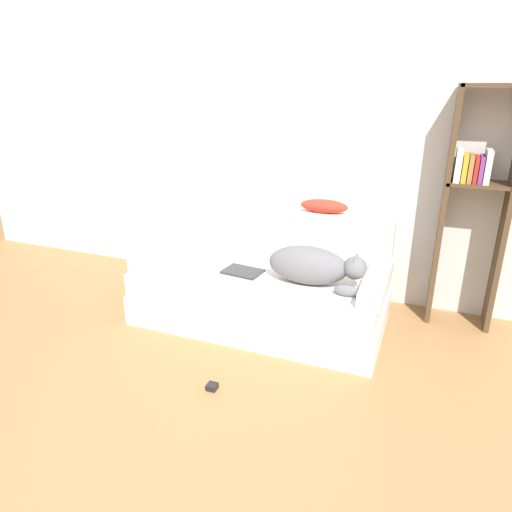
{
  "coord_description": "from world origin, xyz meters",
  "views": [
    {
      "loc": [
        1.05,
        -1.2,
        1.71
      ],
      "look_at": [
        -0.08,
        1.65,
        0.56
      ],
      "focal_mm": 32.0,
      "sensor_mm": 36.0,
      "label": 1
    }
  ],
  "objects_px": {
    "couch": "(261,296)",
    "dog": "(313,266)",
    "throw_pillow": "(324,206)",
    "laptop": "(243,271)",
    "bookshelf": "(475,196)",
    "power_adapter": "(212,387)"
  },
  "relations": [
    {
      "from": "throw_pillow",
      "to": "bookshelf",
      "type": "distance_m",
      "value": 1.06
    },
    {
      "from": "laptop",
      "to": "throw_pillow",
      "type": "relative_size",
      "value": 0.82
    },
    {
      "from": "laptop",
      "to": "bookshelf",
      "type": "distance_m",
      "value": 1.73
    },
    {
      "from": "throw_pillow",
      "to": "power_adapter",
      "type": "distance_m",
      "value": 1.6
    },
    {
      "from": "laptop",
      "to": "dog",
      "type": "bearing_deg",
      "value": 5.8
    },
    {
      "from": "dog",
      "to": "power_adapter",
      "type": "xyz_separation_m",
      "value": [
        -0.38,
        -0.83,
        -0.53
      ]
    },
    {
      "from": "couch",
      "to": "dog",
      "type": "xyz_separation_m",
      "value": [
        0.42,
        -0.09,
        0.34
      ]
    },
    {
      "from": "couch",
      "to": "bookshelf",
      "type": "relative_size",
      "value": 1.07
    },
    {
      "from": "laptop",
      "to": "bookshelf",
      "type": "bearing_deg",
      "value": 29.14
    },
    {
      "from": "dog",
      "to": "bookshelf",
      "type": "distance_m",
      "value": 1.25
    },
    {
      "from": "dog",
      "to": "throw_pillow",
      "type": "height_order",
      "value": "throw_pillow"
    },
    {
      "from": "laptop",
      "to": "power_adapter",
      "type": "bearing_deg",
      "value": -72.91
    },
    {
      "from": "throw_pillow",
      "to": "couch",
      "type": "bearing_deg",
      "value": -131.09
    },
    {
      "from": "dog",
      "to": "throw_pillow",
      "type": "relative_size",
      "value": 1.86
    },
    {
      "from": "throw_pillow",
      "to": "power_adapter",
      "type": "xyz_separation_m",
      "value": [
        -0.31,
        -1.34,
        -0.82
      ]
    },
    {
      "from": "couch",
      "to": "power_adapter",
      "type": "xyz_separation_m",
      "value": [
        0.05,
        -0.92,
        -0.18
      ]
    },
    {
      "from": "couch",
      "to": "bookshelf",
      "type": "bearing_deg",
      "value": 21.16
    },
    {
      "from": "laptop",
      "to": "couch",
      "type": "bearing_deg",
      "value": 44.52
    },
    {
      "from": "couch",
      "to": "bookshelf",
      "type": "xyz_separation_m",
      "value": [
        1.4,
        0.54,
        0.78
      ]
    },
    {
      "from": "bookshelf",
      "to": "power_adapter",
      "type": "bearing_deg",
      "value": -132.79
    },
    {
      "from": "power_adapter",
      "to": "throw_pillow",
      "type": "bearing_deg",
      "value": 76.76
    },
    {
      "from": "dog",
      "to": "throw_pillow",
      "type": "xyz_separation_m",
      "value": [
        -0.06,
        0.51,
        0.3
      ]
    }
  ]
}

